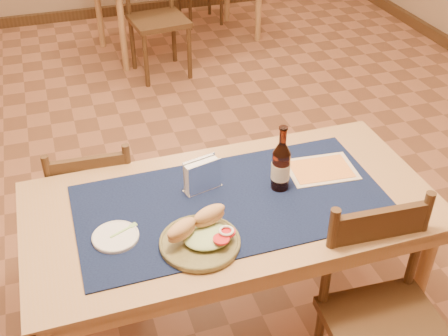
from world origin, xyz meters
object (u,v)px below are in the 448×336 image
object	(u,v)px
main_table	(232,219)
sandwich_plate	(201,236)
chair_main_far	(96,206)
napkin_holder	(202,176)
chair_main_near	(384,319)
beer_bottle	(281,166)

from	to	relation	value
main_table	sandwich_plate	bearing A→B (deg)	-133.95
chair_main_far	napkin_holder	bearing A→B (deg)	-46.49
chair_main_near	beer_bottle	world-z (taller)	beer_bottle
chair_main_far	beer_bottle	distance (m)	0.98
beer_bottle	main_table	bearing A→B (deg)	-171.73
sandwich_plate	chair_main_far	bearing A→B (deg)	113.40
sandwich_plate	chair_main_near	bearing A→B (deg)	-27.13
main_table	sandwich_plate	size ratio (longest dim) A/B	5.53
chair_main_near	sandwich_plate	bearing A→B (deg)	152.87
chair_main_near	main_table	bearing A→B (deg)	130.78
main_table	chair_main_near	distance (m)	0.68
main_table	chair_main_far	size ratio (longest dim) A/B	1.91
chair_main_far	chair_main_near	distance (m)	1.40
chair_main_near	beer_bottle	distance (m)	0.69
chair_main_near	sandwich_plate	world-z (taller)	chair_main_near
sandwich_plate	main_table	bearing A→B (deg)	46.05
main_table	chair_main_near	xyz separation A→B (m)	(0.43, -0.50, -0.19)
chair_main_near	napkin_holder	xyz separation A→B (m)	(-0.51, 0.61, 0.34)
main_table	napkin_holder	bearing A→B (deg)	126.25
beer_bottle	napkin_holder	xyz separation A→B (m)	(-0.30, 0.09, -0.04)
beer_bottle	napkin_holder	world-z (taller)	beer_bottle
main_table	napkin_holder	xyz separation A→B (m)	(-0.09, 0.12, 0.15)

